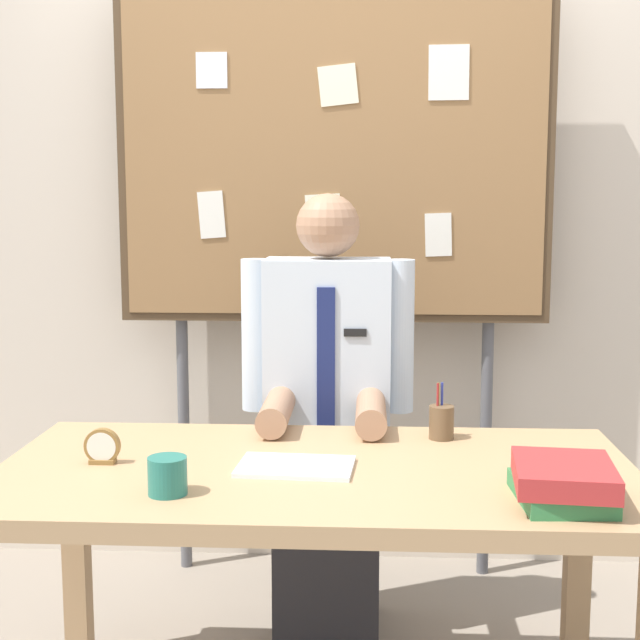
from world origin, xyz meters
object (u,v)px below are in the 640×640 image
object	(u,v)px
coffee_mug	(167,476)
pen_holder	(441,422)
desk	(316,500)
person	(327,433)
open_notebook	(296,467)
desk_clock	(103,448)
book_stack	(563,482)
bulletin_board	(334,159)

from	to	relation	value
coffee_mug	pen_holder	distance (m)	0.84
desk	person	size ratio (longest dim) A/B	1.12
person	open_notebook	xyz separation A→B (m)	(-0.05, -0.65, 0.08)
desk_clock	pen_holder	bearing A→B (deg)	17.68
coffee_mug	pen_holder	xyz separation A→B (m)	(0.67, 0.52, 0.01)
book_stack	open_notebook	size ratio (longest dim) A/B	0.97
person	book_stack	bearing A→B (deg)	-56.70
book_stack	desk_clock	distance (m)	1.14
bulletin_board	book_stack	distance (m)	1.62
bulletin_board	open_notebook	size ratio (longest dim) A/B	7.68
coffee_mug	open_notebook	bearing A→B (deg)	37.06
desk	open_notebook	xyz separation A→B (m)	(-0.05, -0.02, 0.09)
bulletin_board	desk_clock	bearing A→B (deg)	-117.08
coffee_mug	bulletin_board	bearing A→B (deg)	75.92
book_stack	bulletin_board	bearing A→B (deg)	113.33
desk	book_stack	size ratio (longest dim) A/B	5.78
person	pen_holder	bearing A→B (deg)	-45.11
pen_holder	open_notebook	bearing A→B (deg)	-141.77
desk_clock	pen_holder	distance (m)	0.93
person	coffee_mug	bearing A→B (deg)	-110.94
desk	coffee_mug	world-z (taller)	coffee_mug
open_notebook	desk	bearing A→B (deg)	21.96
person	pen_holder	world-z (taller)	person
desk	book_stack	world-z (taller)	book_stack
open_notebook	pen_holder	xyz separation A→B (m)	(0.39, 0.31, 0.04)
desk	open_notebook	size ratio (longest dim) A/B	5.64
person	open_notebook	size ratio (longest dim) A/B	5.02
book_stack	coffee_mug	distance (m)	0.89
bulletin_board	pen_holder	bearing A→B (deg)	-66.82
bulletin_board	pen_holder	size ratio (longest dim) A/B	13.80
open_notebook	pen_holder	size ratio (longest dim) A/B	1.80
coffee_mug	pen_holder	bearing A→B (deg)	37.75
person	open_notebook	bearing A→B (deg)	-94.40
bulletin_board	desk_clock	world-z (taller)	bulletin_board
bulletin_board	open_notebook	distance (m)	1.36
open_notebook	bulletin_board	bearing A→B (deg)	87.40
pen_holder	book_stack	bearing A→B (deg)	-66.44
person	desk_clock	bearing A→B (deg)	-131.38
coffee_mug	desk	bearing A→B (deg)	35.06
desk	pen_holder	bearing A→B (deg)	40.17
person	coffee_mug	world-z (taller)	person
bulletin_board	pen_holder	world-z (taller)	bulletin_board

